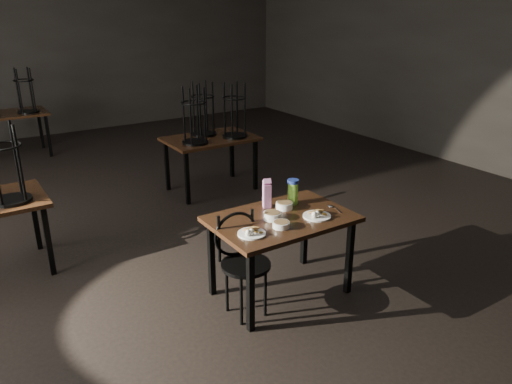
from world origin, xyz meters
TOP-DOWN VIEW (x-y plane):
  - room at (-0.06, 0.01)m, footprint 12.00×12.04m
  - main_table at (0.29, -1.20)m, footprint 1.20×0.80m
  - plate_left at (-0.11, -1.35)m, footprint 0.23×0.23m
  - plate_right at (0.55, -1.36)m, footprint 0.24×0.24m
  - bowl_near at (0.20, -1.19)m, footprint 0.15×0.15m
  - bowl_far at (0.42, -1.06)m, footprint 0.15×0.15m
  - bowl_big at (0.17, -1.37)m, footprint 0.14×0.14m
  - juice_carton at (0.31, -0.95)m, footprint 0.09×0.09m
  - water_bottle at (0.56, -1.00)m, footprint 0.12×0.12m
  - spoon at (0.80, -1.27)m, footprint 0.06×0.21m
  - bentwood_chair at (-0.13, -1.23)m, footprint 0.42×0.41m
  - bg_table_right at (1.05, 1.49)m, footprint 1.20×0.80m
  - bg_table_far at (-1.01, 4.71)m, footprint 1.20×0.80m

SIDE VIEW (x-z plane):
  - bentwood_chair at x=-0.13m, z-range 0.08..0.95m
  - main_table at x=0.29m, z-range 0.30..1.05m
  - bg_table_far at x=-1.01m, z-range 0.01..1.49m
  - spoon at x=0.80m, z-range 0.75..0.76m
  - plate_left at x=-0.11m, z-range 0.73..0.81m
  - plate_right at x=0.55m, z-range 0.73..0.81m
  - bowl_big at x=0.17m, z-range 0.75..0.80m
  - bg_table_right at x=1.05m, z-range 0.04..1.52m
  - bowl_far at x=0.42m, z-range 0.75..0.81m
  - bowl_near at x=0.20m, z-range 0.75..0.81m
  - water_bottle at x=0.56m, z-range 0.75..0.98m
  - juice_carton at x=0.31m, z-range 0.74..1.01m
  - room at x=-0.06m, z-range 0.72..3.94m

